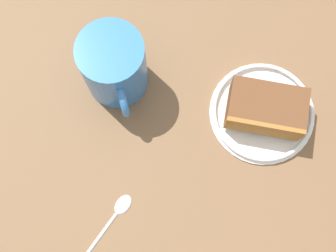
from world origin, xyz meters
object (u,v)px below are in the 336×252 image
teaspoon (114,216)px  small_plate (262,112)px  tea_mug (114,67)px  cake_slice (266,109)px

teaspoon → small_plate: bearing=-98.2°
tea_mug → teaspoon: size_ratio=0.91×
tea_mug → teaspoon: 20.41cm
cake_slice → tea_mug: (18.13, 11.55, 2.34)cm
small_plate → cake_slice: cake_slice is taller
tea_mug → cake_slice: bearing=-147.5°
cake_slice → teaspoon: bearing=81.4°
tea_mug → small_plate: bearing=-146.8°
small_plate → teaspoon: (3.63, 25.32, -0.31)cm
tea_mug → teaspoon: (-14.34, 13.55, -5.23)cm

